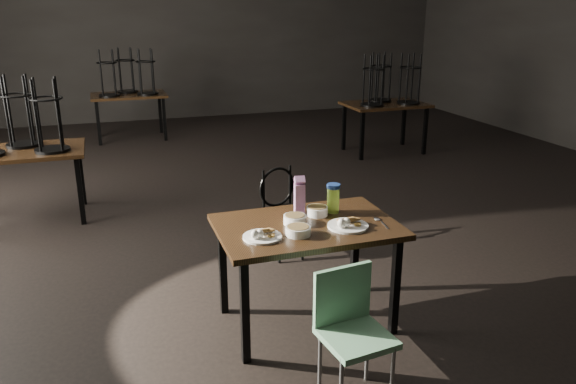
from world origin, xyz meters
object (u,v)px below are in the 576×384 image
object	(u,v)px
juice_carton	(300,197)
water_bottle	(333,198)
bentwood_chair	(283,205)
main_table	(307,235)
school_chair	(351,324)

from	to	relation	value
juice_carton	water_bottle	size ratio (longest dim) A/B	1.35
juice_carton	bentwood_chair	distance (m)	1.06
water_bottle	main_table	bearing A→B (deg)	-148.70
main_table	juice_carton	distance (m)	0.28
juice_carton	water_bottle	bearing A→B (deg)	-7.44
main_table	school_chair	xyz separation A→B (m)	(-0.04, -0.82, -0.21)
school_chair	juice_carton	bearing A→B (deg)	80.03
juice_carton	bentwood_chair	bearing A→B (deg)	78.78
water_bottle	bentwood_chair	size ratio (longest dim) A/B	0.26
water_bottle	bentwood_chair	xyz separation A→B (m)	(-0.05, 0.99, -0.38)
bentwood_chair	main_table	bearing A→B (deg)	-116.41
juice_carton	school_chair	size ratio (longest dim) A/B	0.37
juice_carton	school_chair	xyz separation A→B (m)	(-0.05, -1.00, -0.41)
main_table	school_chair	size ratio (longest dim) A/B	1.55
water_bottle	school_chair	distance (m)	1.09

